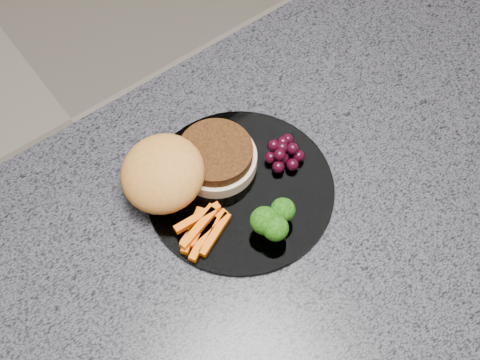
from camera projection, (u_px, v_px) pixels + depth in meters
name	position (u px, v px, depth m)	size (l,w,h in m)	color
island_cabinet	(277.00, 319.00, 1.31)	(1.20, 0.60, 0.86)	#4F321B
countertop	(292.00, 212.00, 0.93)	(1.20, 0.60, 0.04)	#44434C
plate	(240.00, 189.00, 0.92)	(0.26, 0.26, 0.01)	white
burger	(182.00, 169.00, 0.90)	(0.21, 0.14, 0.06)	beige
carrot_sticks	(202.00, 229.00, 0.88)	(0.08, 0.06, 0.02)	#F85F04
broccoli	(273.00, 220.00, 0.86)	(0.07, 0.05, 0.05)	olive
grape_bunch	(284.00, 152.00, 0.93)	(0.06, 0.05, 0.03)	black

